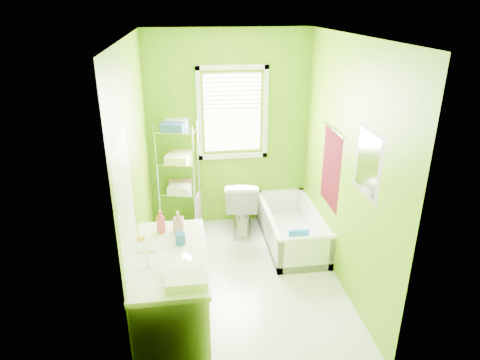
{
  "coord_description": "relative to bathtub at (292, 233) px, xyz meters",
  "views": [
    {
      "loc": [
        -0.58,
        -3.95,
        2.89
      ],
      "look_at": [
        -0.01,
        0.25,
        1.11
      ],
      "focal_mm": 32.0,
      "sensor_mm": 36.0,
      "label": 1
    }
  ],
  "objects": [
    {
      "name": "toilet",
      "position": [
        -0.59,
        0.42,
        0.24
      ],
      "size": [
        0.52,
        0.8,
        0.76
      ],
      "primitive_type": "imported",
      "rotation": [
        0.0,
        0.0,
        3.01
      ],
      "color": "white",
      "rests_on": "ground"
    },
    {
      "name": "window",
      "position": [
        -0.67,
        0.72,
        1.47
      ],
      "size": [
        0.92,
        0.05,
        1.22
      ],
      "color": "white",
      "rests_on": "ground"
    },
    {
      "name": "door",
      "position": [
        -1.76,
        -1.7,
        0.85
      ],
      "size": [
        0.09,
        0.8,
        2.0
      ],
      "color": "white",
      "rests_on": "ground"
    },
    {
      "name": "room_envelope",
      "position": [
        -0.72,
        -0.7,
        1.4
      ],
      "size": [
        2.14,
        2.94,
        2.62
      ],
      "color": "#5A8E06",
      "rests_on": "ground"
    },
    {
      "name": "ground",
      "position": [
        -0.72,
        -0.7,
        -0.15
      ],
      "size": [
        2.9,
        2.9,
        0.0
      ],
      "primitive_type": "plane",
      "color": "silver",
      "rests_on": "ground"
    },
    {
      "name": "vanity",
      "position": [
        -1.47,
        -1.52,
        0.34
      ],
      "size": [
        0.62,
        1.21,
        1.13
      ],
      "color": "silver",
      "rests_on": "ground"
    },
    {
      "name": "bathtub",
      "position": [
        0.0,
        0.0,
        0.0
      ],
      "size": [
        0.66,
        1.42,
        0.46
      ],
      "color": "white",
      "rests_on": "ground"
    },
    {
      "name": "right_wall_decor",
      "position": [
        0.32,
        -0.72,
        1.17
      ],
      "size": [
        0.04,
        1.48,
        1.17
      ],
      "color": "#480810",
      "rests_on": "ground"
    },
    {
      "name": "wire_shelf_unit",
      "position": [
        -1.38,
        0.58,
        0.77
      ],
      "size": [
        0.56,
        0.46,
        1.51
      ],
      "color": "silver",
      "rests_on": "ground"
    }
  ]
}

